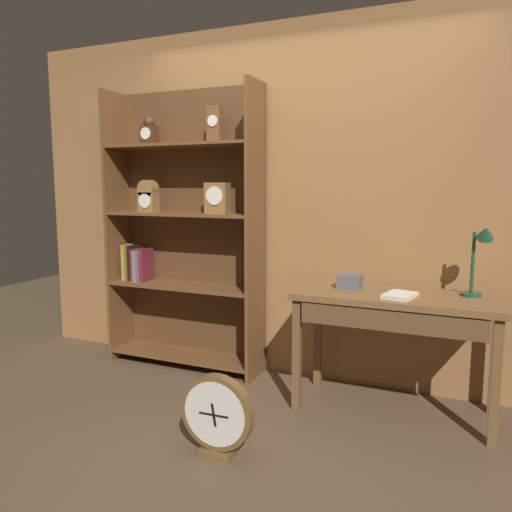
{
  "coord_description": "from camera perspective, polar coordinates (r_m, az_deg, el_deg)",
  "views": [
    {
      "loc": [
        1.21,
        -2.24,
        1.44
      ],
      "look_at": [
        -0.08,
        0.66,
        0.99
      ],
      "focal_mm": 35.75,
      "sensor_mm": 36.0,
      "label": 1
    }
  ],
  "objects": [
    {
      "name": "toolbox_small",
      "position": [
        3.38,
        10.47,
        -2.8
      ],
      "size": [
        0.15,
        0.13,
        0.09
      ],
      "primitive_type": "cube",
      "color": "#595960",
      "rests_on": "workbench"
    },
    {
      "name": "open_repair_manual",
      "position": [
        3.18,
        15.8,
        -4.26
      ],
      "size": [
        0.2,
        0.25,
        0.02
      ],
      "primitive_type": "cube",
      "rotation": [
        0.0,
        0.0,
        -0.21
      ],
      "color": "silver",
      "rests_on": "workbench"
    },
    {
      "name": "bookshelf",
      "position": [
        4.03,
        -8.16,
        2.72
      ],
      "size": [
        1.26,
        0.33,
        2.17
      ],
      "color": "brown",
      "rests_on": "ground"
    },
    {
      "name": "desk_lamp",
      "position": [
        3.29,
        23.81,
        0.45
      ],
      "size": [
        0.18,
        0.18,
        0.45
      ],
      "color": "#1E472D",
      "rests_on": "workbench"
    },
    {
      "name": "round_clock_large",
      "position": [
        2.83,
        -4.38,
        -17.31
      ],
      "size": [
        0.41,
        0.11,
        0.45
      ],
      "color": "brown",
      "rests_on": "ground"
    },
    {
      "name": "back_wood_panel",
      "position": [
        3.77,
        5.37,
        5.86
      ],
      "size": [
        4.8,
        0.05,
        2.6
      ],
      "primitive_type": "cube",
      "color": "#9E6B3D",
      "rests_on": "ground"
    },
    {
      "name": "ground_plane",
      "position": [
        2.93,
        -4.03,
        -21.46
      ],
      "size": [
        10.0,
        10.0,
        0.0
      ],
      "primitive_type": "plane",
      "color": "brown"
    },
    {
      "name": "workbench",
      "position": [
        3.28,
        15.4,
        -5.89
      ],
      "size": [
        1.25,
        0.56,
        0.77
      ],
      "color": "brown",
      "rests_on": "ground"
    }
  ]
}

